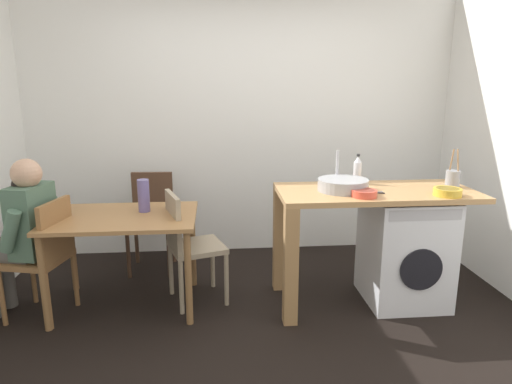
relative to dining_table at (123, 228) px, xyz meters
The scene contains 17 objects.
ground_plane 1.28m from the dining_table, 28.13° to the right, with size 5.46×5.46×0.00m, color black.
wall_back 1.72m from the dining_table, 51.36° to the left, with size 4.60×0.10×2.70m, color white.
dining_table is the anchor object (origin of this frame).
chair_person_seat 0.58m from the dining_table, 167.90° to the right, with size 0.48×0.48×0.90m.
chair_opposite 0.50m from the dining_table, ahead, with size 0.50×0.50×0.90m.
chair_spare_by_wall 0.79m from the dining_table, 82.45° to the left, with size 0.41×0.41×0.90m.
seated_person 0.71m from the dining_table, behind, with size 0.54×0.54×1.20m.
kitchen_counter 1.72m from the dining_table, ahead, with size 1.50×0.68×0.92m.
washing_machine 2.20m from the dining_table, ahead, with size 0.60×0.61×0.86m.
sink_basin 1.70m from the dining_table, ahead, with size 0.38×0.38×0.09m, color #9EA0A5.
tap 1.72m from the dining_table, ahead, with size 0.02×0.02×0.28m, color #B2B2B7.
bottle_tall_green 1.90m from the dining_table, ahead, with size 0.06×0.06×0.24m.
mixing_bowl 1.82m from the dining_table, ahead, with size 0.18×0.18×0.05m.
utensil_crock 2.58m from the dining_table, ahead, with size 0.11×0.11×0.30m.
colander 2.42m from the dining_table, ahead, with size 0.20×0.20×0.06m.
vase 0.29m from the dining_table, 33.69° to the left, with size 0.09×0.09×0.25m, color slate.
scissors 1.91m from the dining_table, ahead, with size 0.15×0.06×0.01m.
Camera 1 is at (-0.26, -2.82, 1.71)m, focal length 31.67 mm.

